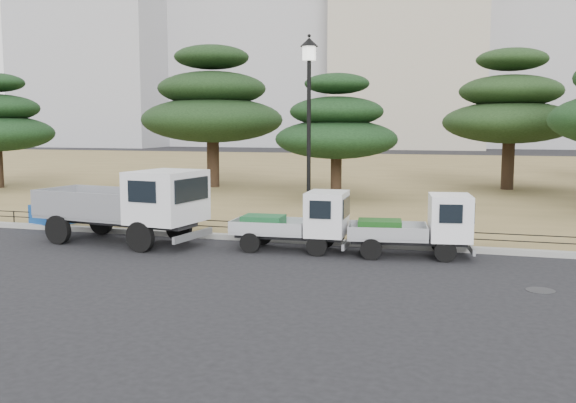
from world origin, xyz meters
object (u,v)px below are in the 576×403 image
(truck_kei_rear, at_px, (419,226))
(street_lamp, at_px, (309,104))
(truck_large, at_px, (129,203))
(truck_kei_front, at_px, (299,221))
(tarp_pile, at_px, (53,213))

(truck_kei_rear, bearing_deg, street_lamp, 150.99)
(truck_large, height_order, truck_kei_front, truck_large)
(truck_kei_front, bearing_deg, street_lamp, 91.73)
(truck_kei_rear, bearing_deg, truck_kei_front, 174.12)
(truck_kei_rear, relative_size, tarp_pile, 2.09)
(truck_large, bearing_deg, street_lamp, 27.46)
(truck_kei_front, xyz_separation_m, street_lamp, (-0.11, 1.40, 3.25))
(truck_large, height_order, truck_kei_rear, truck_large)
(truck_large, relative_size, tarp_pile, 3.28)
(truck_kei_rear, xyz_separation_m, tarp_pile, (-12.32, 1.34, -0.32))
(truck_kei_front, relative_size, street_lamp, 0.55)
(truck_large, bearing_deg, truck_kei_rear, 11.24)
(truck_kei_front, distance_m, truck_kei_rear, 3.24)
(street_lamp, bearing_deg, truck_large, -160.18)
(truck_large, distance_m, tarp_pile, 4.48)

